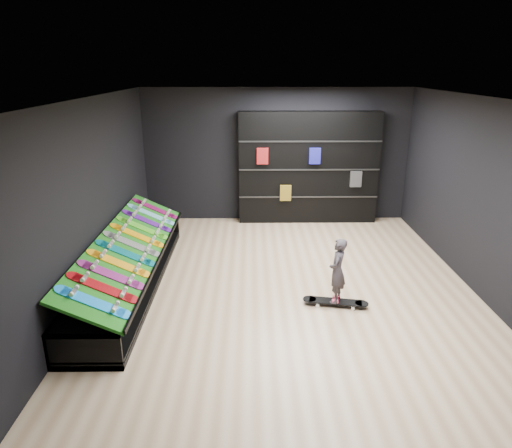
{
  "coord_description": "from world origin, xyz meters",
  "views": [
    {
      "loc": [
        -0.58,
        -6.8,
        3.44
      ],
      "look_at": [
        -0.5,
        0.2,
        1.0
      ],
      "focal_mm": 32.0,
      "sensor_mm": 36.0,
      "label": 1
    }
  ],
  "objects_px": {
    "back_shelving": "(308,168)",
    "child": "(337,283)",
    "display_rack": "(131,272)",
    "floor_skateboard": "(335,303)"
  },
  "relations": [
    {
      "from": "display_rack",
      "to": "floor_skateboard",
      "type": "distance_m",
      "value": 3.32
    },
    {
      "from": "display_rack",
      "to": "child",
      "type": "height_order",
      "value": "child"
    },
    {
      "from": "display_rack",
      "to": "child",
      "type": "relative_size",
      "value": 7.52
    },
    {
      "from": "back_shelving",
      "to": "child",
      "type": "distance_m",
      "value": 4.13
    },
    {
      "from": "display_rack",
      "to": "child",
      "type": "distance_m",
      "value": 3.32
    },
    {
      "from": "back_shelving",
      "to": "floor_skateboard",
      "type": "distance_m",
      "value": 4.21
    },
    {
      "from": "back_shelving",
      "to": "display_rack",
      "type": "bearing_deg",
      "value": -134.56
    },
    {
      "from": "floor_skateboard",
      "to": "child",
      "type": "bearing_deg",
      "value": 0.0
    },
    {
      "from": "back_shelving",
      "to": "floor_skateboard",
      "type": "height_order",
      "value": "back_shelving"
    },
    {
      "from": "display_rack",
      "to": "floor_skateboard",
      "type": "relative_size",
      "value": 4.59
    }
  ]
}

